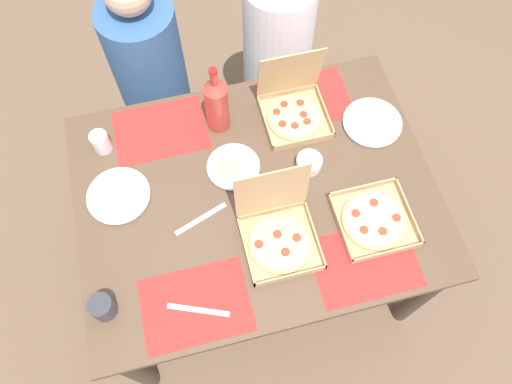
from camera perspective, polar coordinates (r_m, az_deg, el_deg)
name	(u,v)px	position (r m, az deg, el deg)	size (l,w,h in m)	color
ground_plane	(256,258)	(2.52, 0.00, -7.65)	(6.00, 6.00, 0.00)	brown
dining_table	(256,205)	(1.92, 0.00, -1.52)	(1.33, 1.01, 0.76)	#3F3328
placemat_near_left	(196,305)	(1.68, -7.04, -12.91)	(0.36, 0.26, 0.00)	red
placemat_near_right	(365,262)	(1.75, 12.56, -7.99)	(0.36, 0.26, 0.00)	red
placemat_far_left	(160,130)	(1.98, -11.05, 7.07)	(0.36, 0.26, 0.00)	red
placemat_far_right	(305,100)	(2.04, 5.75, 10.63)	(0.36, 0.26, 0.00)	red
pizza_box_center	(294,108)	(1.96, 4.43, 9.71)	(0.25, 0.25, 0.28)	tan
pizza_box_corner_left	(279,232)	(1.70, 2.65, -4.69)	(0.26, 0.27, 0.29)	tan
pizza_box_corner_right	(374,220)	(1.80, 13.57, -3.19)	(0.27, 0.27, 0.04)	tan
plate_near_right	(233,167)	(1.85, -2.72, 2.94)	(0.20, 0.20, 0.03)	white
plate_near_left	(119,196)	(1.87, -15.67, -0.44)	(0.23, 0.23, 0.02)	white
plate_middle	(372,123)	(2.01, 13.35, 7.83)	(0.23, 0.23, 0.02)	white
soda_bottle	(217,104)	(1.86, -4.57, 10.20)	(0.09, 0.09, 0.32)	#B2382D
cup_clear_right	(103,307)	(1.70, -17.41, -12.65)	(0.08, 0.08, 0.09)	#333338
cup_clear_left	(101,142)	(1.96, -17.59, 5.56)	(0.07, 0.07, 0.09)	silver
condiment_bowl	(309,163)	(1.85, 6.19, 3.39)	(0.10, 0.10, 0.05)	white
knife_by_near_right	(201,219)	(1.78, -6.42, -3.13)	(0.21, 0.02, 0.01)	#B7B7BC
knife_by_far_left	(198,310)	(1.68, -6.71, -13.48)	(0.21, 0.02, 0.01)	#B7B7BC
diner_left_seat	(155,86)	(2.41, -11.69, 11.95)	(0.32, 0.32, 1.19)	#33598C
diner_right_seat	(277,62)	(2.46, 2.40, 14.89)	(0.32, 0.32, 1.19)	white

